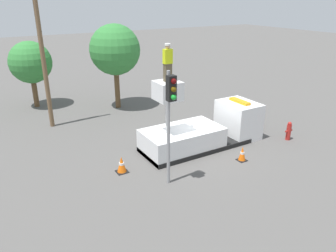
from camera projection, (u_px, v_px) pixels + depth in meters
The scene contains 10 objects.
ground_plane at pixel (195, 147), 17.58m from camera, with size 120.00×120.00×0.00m, color #565451.
bucket_truck at pixel (203, 131), 17.51m from camera, with size 6.75×2.34×3.82m.
worker at pixel (168, 63), 15.02m from camera, with size 0.40×0.26×1.75m.
traffic_light_pole at pixel (170, 107), 12.83m from camera, with size 0.34×0.57×4.92m.
fire_hydrant at pixel (289, 131), 18.29m from camera, with size 0.50×0.26×1.06m.
traffic_cone_rear at pixel (122, 165), 14.95m from camera, with size 0.52×0.52×0.78m.
traffic_cone_curbside at pixel (242, 154), 16.01m from camera, with size 0.44×0.44×0.74m.
tree_left_bg at pixel (30, 63), 22.83m from camera, with size 2.93×2.93×4.71m.
tree_right_bg at pixel (115, 50), 22.35m from camera, with size 3.47×3.47×5.86m.
utility_pole at pixel (42, 52), 18.73m from camera, with size 2.20×0.26×8.43m.
Camera 1 is at (-9.40, -12.93, 7.55)m, focal length 35.00 mm.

